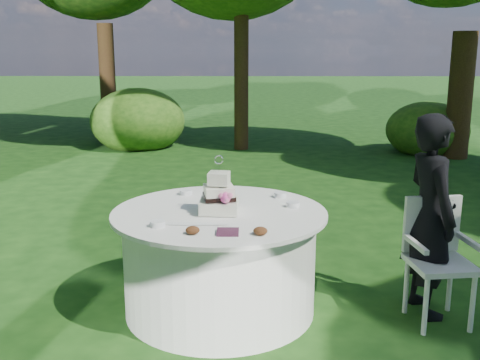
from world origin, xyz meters
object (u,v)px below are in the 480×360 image
table (220,260)px  chair (437,250)px  napkins (228,232)px  cake (219,197)px  guest (430,216)px

table → chair: bearing=-4.1°
napkins → cake: bearing=99.2°
napkins → guest: (1.45, 0.51, -0.04)m
napkins → chair: bearing=15.2°
guest → table: guest is taller
napkins → chair: 1.55m
cake → napkins: bearing=-80.8°
table → chair: size_ratio=1.76×
cake → table: bearing=93.2°
napkins → table: napkins is taller
table → guest: bearing=-0.2°
guest → table: bearing=81.3°
chair → table: bearing=175.9°
table → cake: size_ratio=3.78×
guest → cake: bearing=82.8°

